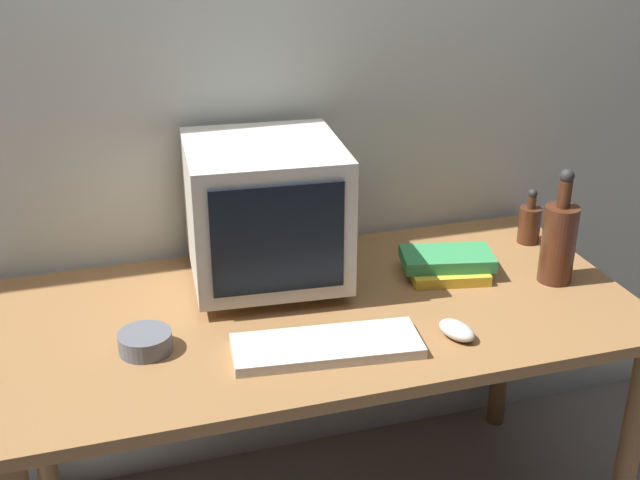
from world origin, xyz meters
name	(u,v)px	position (x,y,z in m)	size (l,w,h in m)	color
back_wall	(272,56)	(0.00, 0.44, 1.25)	(4.00, 0.08, 2.50)	beige
desk	(320,337)	(0.00, 0.00, 0.64)	(1.55, 0.77, 0.72)	olive
crt_monitor	(265,212)	(-0.09, 0.18, 0.92)	(0.41, 0.41, 0.37)	beige
keyboard	(327,346)	(-0.04, -0.20, 0.74)	(0.42, 0.15, 0.02)	beige
computer_mouse	(457,330)	(0.26, -0.23, 0.74)	(0.06, 0.10, 0.04)	beige
bottle_tall	(559,240)	(0.63, -0.04, 0.84)	(0.09, 0.09, 0.31)	#472314
bottle_short	(530,223)	(0.68, 0.20, 0.78)	(0.06, 0.06, 0.16)	#472314
book_stack	(447,264)	(0.37, 0.07, 0.76)	(0.26, 0.19, 0.06)	gold
cd_spindle	(145,342)	(-0.43, -0.08, 0.75)	(0.12, 0.12, 0.04)	#595B66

